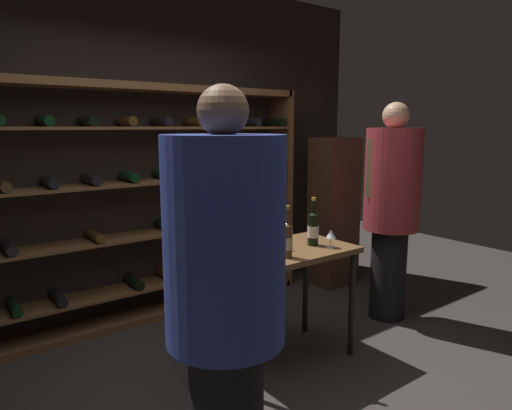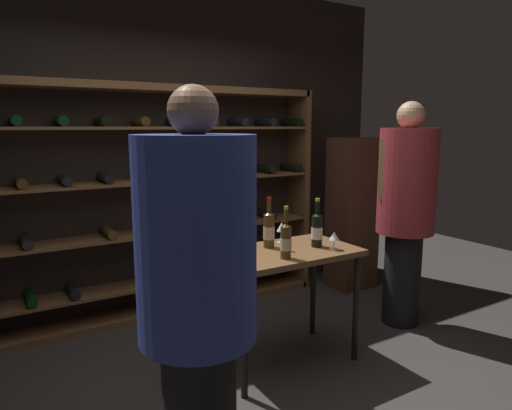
# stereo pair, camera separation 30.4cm
# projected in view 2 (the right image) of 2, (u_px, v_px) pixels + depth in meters

# --- Properties ---
(ground_plane) EXTENTS (9.57, 9.57, 0.00)m
(ground_plane) POSITION_uv_depth(u_px,v_px,m) (250.00, 396.00, 2.90)
(ground_plane) COLOR #383330
(back_wall) EXTENTS (5.05, 0.10, 2.99)m
(back_wall) POSITION_uv_depth(u_px,v_px,m) (149.00, 147.00, 4.15)
(back_wall) COLOR black
(back_wall) RESTS_ON ground
(wine_rack) EXTENTS (3.07, 0.32, 2.03)m
(wine_rack) POSITION_uv_depth(u_px,v_px,m) (161.00, 202.00, 4.06)
(wine_rack) COLOR brown
(wine_rack) RESTS_ON ground
(tasting_table) EXTENTS (1.02, 0.59, 0.83)m
(tasting_table) POSITION_uv_depth(u_px,v_px,m) (284.00, 265.00, 3.21)
(tasting_table) COLOR brown
(tasting_table) RESTS_ON ground
(person_guest_plum_blouse) EXTENTS (0.48, 0.47, 1.88)m
(person_guest_plum_blouse) POSITION_uv_depth(u_px,v_px,m) (406.00, 205.00, 3.82)
(person_guest_plum_blouse) COLOR black
(person_guest_plum_blouse) RESTS_ON ground
(person_bystander_red_print) EXTENTS (0.50, 0.50, 1.84)m
(person_bystander_red_print) POSITION_uv_depth(u_px,v_px,m) (197.00, 289.00, 1.92)
(person_bystander_red_print) COLOR black
(person_bystander_red_print) RESTS_ON ground
(display_cabinet) EXTENTS (0.44, 0.36, 1.57)m
(display_cabinet) POSITION_uv_depth(u_px,v_px,m) (352.00, 213.00, 4.79)
(display_cabinet) COLOR #4C2D1E
(display_cabinet) RESTS_ON ground
(wine_bottle_amber_reserve) EXTENTS (0.07, 0.07, 0.35)m
(wine_bottle_amber_reserve) POSITION_uv_depth(u_px,v_px,m) (286.00, 240.00, 2.98)
(wine_bottle_amber_reserve) COLOR #4C3314
(wine_bottle_amber_reserve) RESTS_ON tasting_table
(wine_bottle_green_slim) EXTENTS (0.08, 0.08, 0.35)m
(wine_bottle_green_slim) POSITION_uv_depth(u_px,v_px,m) (317.00, 229.00, 3.27)
(wine_bottle_green_slim) COLOR black
(wine_bottle_green_slim) RESTS_ON tasting_table
(wine_bottle_black_capsule) EXTENTS (0.08, 0.08, 0.36)m
(wine_bottle_black_capsule) POSITION_uv_depth(u_px,v_px,m) (269.00, 229.00, 3.25)
(wine_bottle_black_capsule) COLOR #4C3314
(wine_bottle_black_capsule) RESTS_ON tasting_table
(wine_glass_stemmed_left) EXTENTS (0.07, 0.07, 0.13)m
(wine_glass_stemmed_left) POSITION_uv_depth(u_px,v_px,m) (334.00, 237.00, 3.20)
(wine_glass_stemmed_left) COLOR silver
(wine_glass_stemmed_left) RESTS_ON tasting_table
(wine_glass_stemmed_center) EXTENTS (0.07, 0.07, 0.15)m
(wine_glass_stemmed_center) POSITION_uv_depth(u_px,v_px,m) (282.00, 228.00, 3.38)
(wine_glass_stemmed_center) COLOR silver
(wine_glass_stemmed_center) RESTS_ON tasting_table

